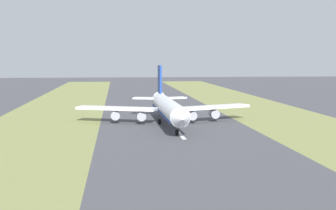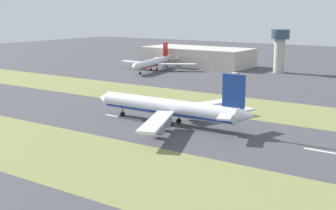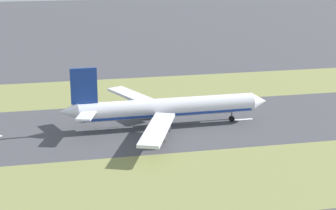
{
  "view_description": "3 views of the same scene",
  "coord_description": "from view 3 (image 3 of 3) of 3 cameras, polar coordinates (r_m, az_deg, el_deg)",
  "views": [
    {
      "loc": [
        19.17,
        161.74,
        23.1
      ],
      "look_at": [
        1.59,
        2.8,
        7.0
      ],
      "focal_mm": 50.0,
      "sensor_mm": 36.0,
      "label": 1
    },
    {
      "loc": [
        -134.46,
        -91.63,
        41.12
      ],
      "look_at": [
        1.59,
        2.8,
        7.0
      ],
      "focal_mm": 50.0,
      "sensor_mm": 36.0,
      "label": 2
    },
    {
      "loc": [
        166.92,
        -32.88,
        56.76
      ],
      "look_at": [
        1.59,
        2.8,
        7.0
      ],
      "focal_mm": 60.0,
      "sensor_mm": 36.0,
      "label": 3
    }
  ],
  "objects": [
    {
      "name": "grass_median_east",
      "position": [
        138.44,
        2.68,
        -7.83
      ],
      "size": [
        40.0,
        600.0,
        0.01
      ],
      "primitive_type": "cube",
      "color": "olive",
      "rests_on": "ground"
    },
    {
      "name": "centreline_dash_far",
      "position": [
        184.89,
        5.97,
        -1.57
      ],
      "size": [
        1.2,
        18.0,
        0.01
      ],
      "primitive_type": "cube",
      "color": "silver",
      "rests_on": "ground"
    },
    {
      "name": "ground_plane",
      "position": [
        179.34,
        -0.98,
        -2.06
      ],
      "size": [
        800.0,
        800.0,
        0.0
      ],
      "primitive_type": "plane",
      "color": "#424247"
    },
    {
      "name": "airplane_main_jet",
      "position": [
        176.17,
        -0.6,
        -0.35
      ],
      "size": [
        64.13,
        67.08,
        20.2
      ],
      "color": "silver",
      "rests_on": "ground"
    },
    {
      "name": "centreline_dash_mid",
      "position": [
        177.0,
        -6.46,
        -2.42
      ],
      "size": [
        1.2,
        18.0,
        0.01
      ],
      "primitive_type": "cube",
      "color": "silver",
      "rests_on": "ground"
    },
    {
      "name": "grass_median_west",
      "position": [
        221.84,
        -3.25,
        1.54
      ],
      "size": [
        40.0,
        600.0,
        0.01
      ],
      "primitive_type": "cube",
      "color": "olive",
      "rests_on": "ground"
    }
  ]
}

